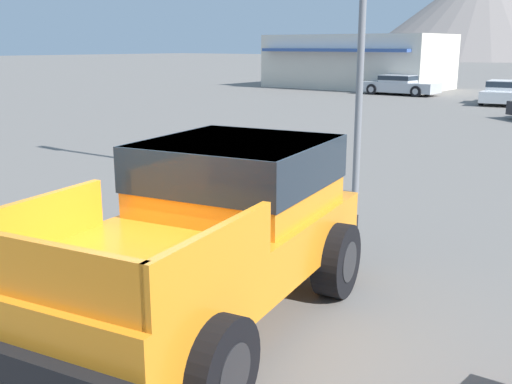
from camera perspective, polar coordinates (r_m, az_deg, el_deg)
The scene contains 5 objects.
ground_plane at distance 6.76m, azimuth -7.81°, elevation -11.93°, with size 320.00×320.00×0.00m, color slate.
orange_pickup_truck at distance 6.54m, azimuth -4.05°, elevation -2.71°, with size 3.09×5.02×1.87m.
parked_car_white at distance 33.26m, azimuth 22.57°, elevation 8.78°, with size 2.40×4.27×1.19m.
parked_car_silver at distance 37.57m, azimuth 13.49°, elevation 9.91°, with size 4.55×1.95×1.18m.
storefront_building at distance 43.19m, azimuth 9.62°, elevation 12.16°, with size 11.97×7.13×3.62m.
Camera 1 is at (4.43, -4.19, 2.92)m, focal length 42.00 mm.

